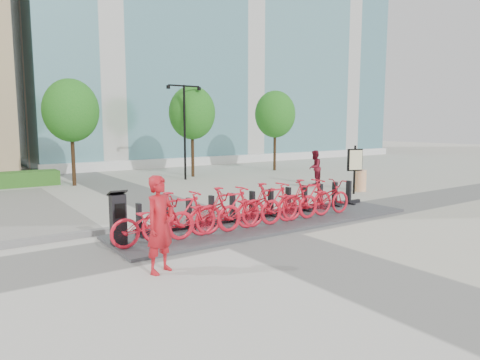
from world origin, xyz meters
TOP-DOWN VIEW (x-y plane):
  - ground at (0.00, 0.00)m, footprint 120.00×120.00m
  - glass_building at (14.00, 26.00)m, footprint 32.00×16.00m
  - tree_1 at (-1.50, 12.00)m, footprint 2.60×2.60m
  - tree_2 at (5.00, 12.00)m, footprint 2.60×2.60m
  - tree_3 at (11.00, 12.00)m, footprint 2.60×2.60m
  - streetlamp at (4.00, 11.00)m, footprint 2.00×0.20m
  - dock_pad at (1.30, 0.30)m, footprint 9.60×2.40m
  - dock_rail_posts at (1.36, 0.77)m, footprint 8.02×0.50m
  - bike_0 at (-2.60, -0.05)m, footprint 2.10×0.73m
  - bike_1 at (-1.88, -0.05)m, footprint 2.04×0.58m
  - bike_2 at (-1.16, -0.05)m, footprint 2.10×0.73m
  - bike_3 at (-0.44, -0.05)m, footprint 2.04×0.58m
  - bike_4 at (0.28, -0.05)m, footprint 2.10×0.73m
  - bike_5 at (1.00, -0.05)m, footprint 2.04×0.58m
  - bike_6 at (1.72, -0.05)m, footprint 2.10×0.73m
  - bike_7 at (2.44, -0.05)m, footprint 2.04×0.58m
  - bike_8 at (3.16, -0.05)m, footprint 2.10×0.73m
  - kiosk at (-3.30, 0.37)m, footprint 0.42×0.35m
  - worker_red at (-3.18, -1.78)m, footprint 0.84×0.72m
  - pedestrian at (8.37, 5.69)m, footprint 1.01×0.93m
  - construction_barrel at (8.49, 2.93)m, footprint 0.50×0.50m
  - map_sign at (7.66, 2.59)m, footprint 0.67×0.33m

SIDE VIEW (x-z plane):
  - ground at x=0.00m, z-range 0.00..0.00m
  - dock_pad at x=1.30m, z-range 0.00..0.08m
  - construction_barrel at x=8.49m, z-range 0.00..0.94m
  - dock_rail_posts at x=1.36m, z-range 0.08..0.93m
  - bike_0 at x=-2.60m, z-range 0.08..1.19m
  - bike_2 at x=-1.16m, z-range 0.08..1.19m
  - bike_4 at x=0.28m, z-range 0.08..1.19m
  - bike_6 at x=1.72m, z-range 0.08..1.19m
  - bike_8 at x=3.16m, z-range 0.08..1.19m
  - bike_1 at x=-1.88m, z-range 0.08..1.31m
  - bike_3 at x=-0.44m, z-range 0.08..1.31m
  - bike_5 at x=1.00m, z-range 0.08..1.31m
  - bike_7 at x=2.44m, z-range 0.08..1.31m
  - kiosk at x=-3.30m, z-range 0.05..1.38m
  - pedestrian at x=8.37m, z-range 0.00..1.68m
  - worker_red at x=-3.18m, z-range 0.00..1.94m
  - map_sign at x=7.66m, z-range 0.33..2.40m
  - streetlamp at x=4.00m, z-range 0.63..5.63m
  - tree_1 at x=-1.50m, z-range 1.04..6.14m
  - tree_2 at x=5.00m, z-range 1.04..6.14m
  - tree_3 at x=11.00m, z-range 1.04..6.14m
  - glass_building at x=14.00m, z-range 0.00..24.00m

